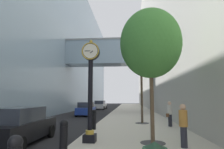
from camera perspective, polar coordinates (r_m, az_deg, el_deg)
The scene contains 14 objects.
ground_plane at distance 28.74m, azimuth -0.19°, elevation -11.11°, with size 110.00×110.00×0.00m, color black.
sidewalk_right at distance 31.62m, azimuth 6.04°, elevation -10.57°, with size 6.23×80.00×0.14m, color beige.
building_block_left at distance 35.77m, azimuth -17.88°, elevation 9.73°, with size 22.16×80.00×24.35m.
building_block_right at distance 34.71m, azimuth 18.77°, elevation 13.55°, with size 9.00×80.00×28.05m.
street_clock at distance 9.19m, azimuth -6.30°, elevation -2.87°, with size 0.84×0.55×4.73m.
bollard_second at distance 7.22m, azimuth -13.87°, elevation -17.18°, with size 0.29×0.29×1.24m.
bollard_fourth at distance 12.85m, azimuth -5.28°, elevation -12.75°, with size 0.29×0.29×1.24m.
street_tree_near at distance 9.44m, azimuth 11.11°, elevation 8.79°, with size 2.84×2.84×6.14m.
street_tree_mid_near at distance 16.35m, azimuth 8.45°, elevation 4.62°, with size 2.06×2.06×6.45m.
pedestrian_walking at distance 14.68m, azimuth 16.44°, elevation -10.70°, with size 0.52×0.47×1.74m.
pedestrian_by_clock at distance 8.68m, azimuth 20.02°, elevation -13.37°, with size 0.46×0.46×1.73m.
car_black_near at distance 10.37m, azimuth -25.34°, elevation -13.38°, with size 2.12×4.72×1.68m.
car_blue_mid at distance 24.36m, azimuth -7.53°, elevation -9.94°, with size 1.99×4.06×1.63m.
car_white_far at distance 38.33m, azimuth -3.45°, elevation -8.84°, with size 2.21×4.71×1.66m.
Camera 1 is at (2.55, -1.55, 2.10)m, focal length 31.47 mm.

